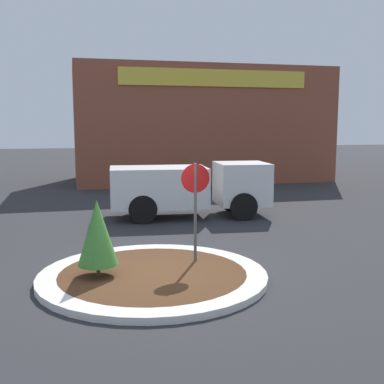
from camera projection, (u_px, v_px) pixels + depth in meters
The scene contains 6 objects.
ground_plane at pixel (153, 279), 10.49m from camera, with size 120.00×120.00×0.00m, color #2D2D30.
traffic_island at pixel (153, 276), 10.48m from camera, with size 4.97×4.97×0.15m.
stop_sign at pixel (195, 196), 11.14m from camera, with size 0.67×0.07×2.46m.
island_shrub at pixel (97, 232), 10.13m from camera, with size 0.86×0.86×1.63m.
utility_truck at pixel (189, 186), 17.35m from camera, with size 5.81×2.48×1.95m.
storefront_building at pixel (201, 125), 28.76m from camera, with size 14.72×6.07×6.59m.
Camera 1 is at (-1.62, -10.03, 3.35)m, focal length 45.00 mm.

